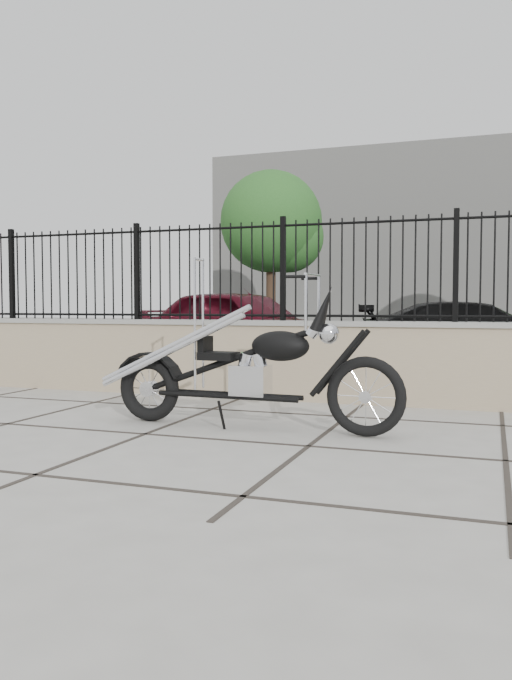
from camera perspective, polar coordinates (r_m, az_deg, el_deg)
The scene contains 10 objects.
ground_plane at distance 5.46m, azimuth 4.54°, elevation -9.12°, with size 90.00×90.00×0.00m, color #99968E.
parking_lot at distance 17.75m, azimuth 15.12°, elevation -0.77°, with size 30.00×30.00×0.00m, color black.
retaining_wall at distance 7.81m, azimuth 9.35°, elevation -1.91°, with size 14.00×0.36×0.96m, color gray.
iron_fence at distance 7.79m, azimuth 9.42°, elevation 6.03°, with size 14.00×0.08×1.20m, color black.
background_building at distance 31.81m, azimuth 17.24°, elevation 8.06°, with size 22.00×6.00×8.00m, color beige.
chopper_motorcycle at distance 6.12m, azimuth -0.94°, elevation -0.14°, with size 2.70×0.47×1.62m, color black, non-canonical shape.
car_red at distance 12.55m, azimuth -1.34°, elevation 1.18°, with size 1.75×4.34×1.48m, color #460A15.
car_black at distance 12.45m, azimuth 18.40°, elevation 0.38°, with size 1.69×4.16×1.21m, color black.
bollard_a at distance 11.06m, azimuth -1.04°, elevation -0.69°, with size 0.10×0.10×0.85m, color #0B33A8.
tree_left at distance 23.58m, azimuth 1.30°, elevation 10.53°, with size 3.57×3.57×6.02m.
Camera 1 is at (1.39, -5.15, 1.15)m, focal length 35.00 mm.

